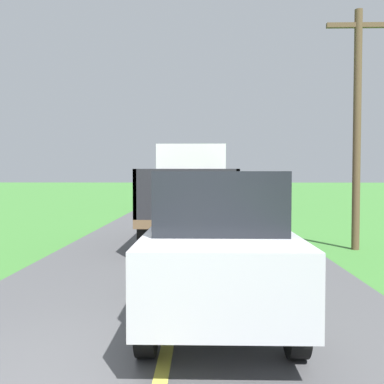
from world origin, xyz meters
name	(u,v)px	position (x,y,z in m)	size (l,w,h in m)	color
ground_plane	(164,373)	(0.00, 0.00, 0.00)	(200.00, 200.00, 0.00)	#3D7A33
road_surface	(164,369)	(0.00, 0.00, 0.04)	(6.40, 120.00, 0.08)	#4C4C4F
centre_line	(164,365)	(0.00, 0.00, 0.08)	(0.14, 108.00, 0.01)	#E0D64C
banana_truck_near	(191,191)	(0.03, 8.95, 1.48)	(2.38, 5.82, 2.80)	#2D2D30
banana_truck_far	(200,182)	(0.21, 23.59, 1.47)	(2.38, 5.81, 2.80)	#2D2D30
utility_pole_roadside	(357,122)	(4.37, 7.34, 3.32)	(1.62, 0.20, 6.17)	brown
following_car	(217,243)	(0.58, 1.44, 1.07)	(1.74, 4.10, 1.92)	#B7BABF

